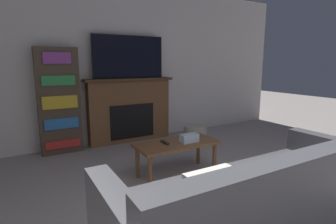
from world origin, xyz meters
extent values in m
cube|color=silver|center=(0.00, 3.75, 1.35)|extent=(6.57, 0.06, 2.70)
cube|color=brown|center=(-0.15, 3.61, 0.53)|extent=(1.44, 0.22, 1.07)
cube|color=black|center=(-0.15, 3.49, 0.37)|extent=(0.79, 0.01, 0.59)
cube|color=#4C331E|center=(-0.15, 3.59, 1.09)|extent=(1.54, 0.28, 0.04)
cube|color=black|center=(-0.15, 3.59, 1.46)|extent=(1.24, 0.03, 0.71)
cube|color=black|center=(-0.15, 3.57, 1.46)|extent=(1.20, 0.01, 0.67)
cube|color=#4C4C51|center=(-0.27, 0.66, 0.20)|extent=(2.40, 0.98, 0.40)
cube|color=#4C4C51|center=(-0.27, 0.25, 0.61)|extent=(2.40, 0.16, 0.41)
cube|color=#4C4C51|center=(0.85, 0.66, 0.32)|extent=(0.16, 0.98, 0.63)
cube|color=silver|center=(-0.81, 0.57, 0.54)|extent=(0.36, 0.14, 0.28)
cube|color=brown|center=(-0.20, 1.95, 0.40)|extent=(1.02, 0.46, 0.03)
cylinder|color=brown|center=(-0.66, 1.78, 0.19)|extent=(0.05, 0.05, 0.38)
cylinder|color=brown|center=(0.25, 1.78, 0.19)|extent=(0.05, 0.05, 0.38)
cylinder|color=brown|center=(-0.66, 2.12, 0.19)|extent=(0.05, 0.05, 0.38)
cylinder|color=brown|center=(0.25, 2.12, 0.19)|extent=(0.05, 0.05, 0.38)
cube|color=silver|center=(-0.07, 1.89, 0.46)|extent=(0.22, 0.12, 0.10)
cube|color=black|center=(-0.35, 2.00, 0.42)|extent=(0.04, 0.15, 0.02)
cube|color=#4C3D2D|center=(-1.30, 3.59, 0.80)|extent=(0.60, 0.26, 1.59)
cube|color=red|center=(-1.30, 3.44, 0.16)|extent=(0.49, 0.03, 0.12)
cube|color=#2D70B7|center=(-1.30, 3.44, 0.48)|extent=(0.48, 0.03, 0.16)
cube|color=gold|center=(-1.30, 3.44, 0.80)|extent=(0.49, 0.03, 0.19)
cube|color=green|center=(-1.30, 3.44, 1.12)|extent=(0.46, 0.03, 0.14)
cube|color=purple|center=(-1.30, 3.44, 1.43)|extent=(0.38, 0.03, 0.16)
cylinder|color=#BCB29E|center=(0.91, 3.11, 0.12)|extent=(0.42, 0.42, 0.25)
camera|label=1|loc=(-1.82, -0.64, 1.36)|focal=28.00mm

